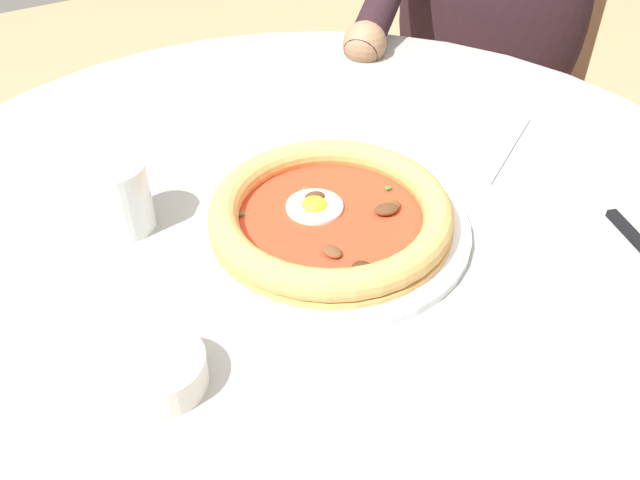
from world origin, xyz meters
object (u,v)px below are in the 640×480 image
at_px(pizza_on_plate, 329,218).
at_px(ramekin_capers, 161,370).
at_px(dining_table, 318,302).
at_px(diner_person, 474,107).
at_px(cafe_chair_diner, 492,85).
at_px(fork_utensil, 508,149).
at_px(water_glass, 121,200).

bearing_deg(pizza_on_plate, ramekin_capers, -156.70).
xyz_separation_m(dining_table, pizza_on_plate, (-0.00, -0.03, 0.15)).
bearing_deg(dining_table, ramekin_capers, -151.52).
xyz_separation_m(diner_person, cafe_chair_diner, (0.12, 0.07, -0.01)).
bearing_deg(dining_table, pizza_on_plate, -95.69).
bearing_deg(ramekin_capers, cafe_chair_diner, 30.78).
bearing_deg(diner_person, dining_table, -148.40).
xyz_separation_m(pizza_on_plate, fork_utensil, (0.28, 0.02, -0.02)).
bearing_deg(ramekin_capers, fork_utensil, 12.85).
bearing_deg(cafe_chair_diner, fork_utensil, -134.86).
bearing_deg(dining_table, diner_person, 31.60).
bearing_deg(diner_person, fork_utensil, -130.82).
relative_size(fork_utensil, cafe_chair_diner, 0.18).
xyz_separation_m(pizza_on_plate, ramekin_capers, (-0.23, -0.10, -0.00)).
relative_size(water_glass, cafe_chair_diner, 0.09).
bearing_deg(water_glass, dining_table, -28.05).
bearing_deg(water_glass, pizza_on_plate, -34.55).
distance_m(fork_utensil, diner_person, 0.55).
distance_m(pizza_on_plate, cafe_chair_diner, 0.92).
bearing_deg(dining_table, water_glass, 151.95).
bearing_deg(pizza_on_plate, water_glass, 145.45).
relative_size(dining_table, ramekin_capers, 13.57).
distance_m(dining_table, ramekin_capers, 0.30).
bearing_deg(water_glass, diner_person, 19.26).
distance_m(dining_table, diner_person, 0.72).
relative_size(dining_table, water_glass, 13.35).
distance_m(diner_person, cafe_chair_diner, 0.15).
bearing_deg(pizza_on_plate, dining_table, 84.31).
distance_m(pizza_on_plate, ramekin_capers, 0.25).
distance_m(water_glass, diner_person, 0.88).
bearing_deg(diner_person, cafe_chair_diner, 30.85).
bearing_deg(cafe_chair_diner, diner_person, -149.15).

